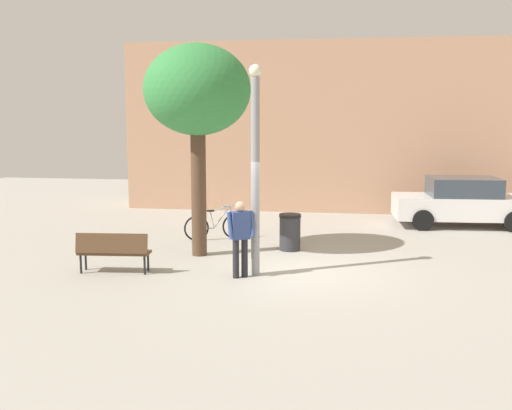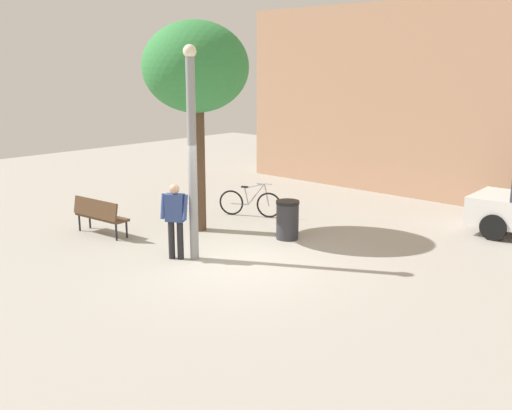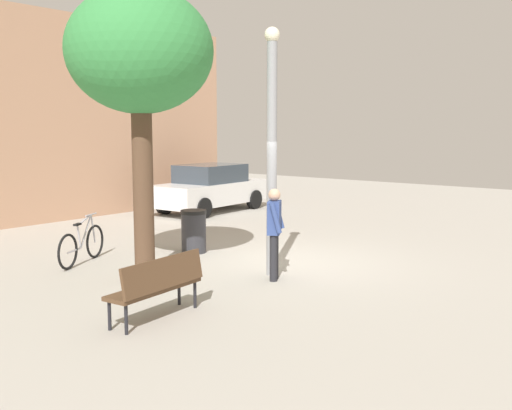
{
  "view_description": "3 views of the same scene",
  "coord_description": "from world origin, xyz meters",
  "px_view_note": "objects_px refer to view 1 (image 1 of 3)",
  "views": [
    {
      "loc": [
        1.08,
        -13.25,
        3.51
      ],
      "look_at": [
        -1.1,
        0.81,
        1.37
      ],
      "focal_mm": 42.55,
      "sensor_mm": 36.0,
      "label": 1
    },
    {
      "loc": [
        8.52,
        -8.67,
        4.14
      ],
      "look_at": [
        -0.24,
        0.85,
        1.1
      ],
      "focal_mm": 41.92,
      "sensor_mm": 36.0,
      "label": 2
    },
    {
      "loc": [
        -9.71,
        -7.08,
        2.76
      ],
      "look_at": [
        -0.91,
        -0.0,
        1.29
      ],
      "focal_mm": 41.98,
      "sensor_mm": 36.0,
      "label": 3
    }
  ],
  "objects_px": {
    "lamppost": "(255,165)",
    "person_by_lamppost": "(240,234)",
    "plaza_tree": "(197,93)",
    "trash_bin": "(290,232)",
    "park_bench": "(113,249)",
    "parked_car_white": "(463,202)",
    "bicycle_silver": "(216,226)"
  },
  "relations": [
    {
      "from": "lamppost",
      "to": "parked_car_white",
      "type": "distance_m",
      "value": 8.89
    },
    {
      "from": "lamppost",
      "to": "bicycle_silver",
      "type": "bearing_deg",
      "value": 115.19
    },
    {
      "from": "lamppost",
      "to": "bicycle_silver",
      "type": "distance_m",
      "value": 4.44
    },
    {
      "from": "plaza_tree",
      "to": "trash_bin",
      "type": "relative_size",
      "value": 5.48
    },
    {
      "from": "park_bench",
      "to": "lamppost",
      "type": "bearing_deg",
      "value": 6.39
    },
    {
      "from": "plaza_tree",
      "to": "parked_car_white",
      "type": "distance_m",
      "value": 9.43
    },
    {
      "from": "park_bench",
      "to": "plaza_tree",
      "type": "distance_m",
      "value": 4.27
    },
    {
      "from": "lamppost",
      "to": "trash_bin",
      "type": "height_order",
      "value": "lamppost"
    },
    {
      "from": "parked_car_white",
      "to": "trash_bin",
      "type": "distance_m",
      "value": 6.56
    },
    {
      "from": "lamppost",
      "to": "parked_car_white",
      "type": "height_order",
      "value": "lamppost"
    },
    {
      "from": "lamppost",
      "to": "person_by_lamppost",
      "type": "xyz_separation_m",
      "value": [
        -0.28,
        -0.28,
        -1.46
      ]
    },
    {
      "from": "bicycle_silver",
      "to": "trash_bin",
      "type": "bearing_deg",
      "value": -24.82
    },
    {
      "from": "bicycle_silver",
      "to": "parked_car_white",
      "type": "bearing_deg",
      "value": 23.75
    },
    {
      "from": "person_by_lamppost",
      "to": "parked_car_white",
      "type": "distance_m",
      "value": 9.14
    },
    {
      "from": "lamppost",
      "to": "plaza_tree",
      "type": "distance_m",
      "value": 2.84
    },
    {
      "from": "person_by_lamppost",
      "to": "plaza_tree",
      "type": "relative_size",
      "value": 0.32
    },
    {
      "from": "park_bench",
      "to": "bicycle_silver",
      "type": "distance_m",
      "value": 4.19
    },
    {
      "from": "lamppost",
      "to": "plaza_tree",
      "type": "relative_size",
      "value": 0.88
    },
    {
      "from": "parked_car_white",
      "to": "park_bench",
      "type": "bearing_deg",
      "value": -140.73
    },
    {
      "from": "parked_car_white",
      "to": "person_by_lamppost",
      "type": "bearing_deg",
      "value": -129.65
    },
    {
      "from": "park_bench",
      "to": "plaza_tree",
      "type": "bearing_deg",
      "value": 53.78
    },
    {
      "from": "lamppost",
      "to": "person_by_lamppost",
      "type": "height_order",
      "value": "lamppost"
    },
    {
      "from": "lamppost",
      "to": "park_bench",
      "type": "distance_m",
      "value": 3.68
    },
    {
      "from": "park_bench",
      "to": "plaza_tree",
      "type": "relative_size",
      "value": 0.31
    },
    {
      "from": "plaza_tree",
      "to": "trash_bin",
      "type": "distance_m",
      "value": 4.27
    },
    {
      "from": "lamppost",
      "to": "person_by_lamppost",
      "type": "distance_m",
      "value": 1.51
    },
    {
      "from": "lamppost",
      "to": "person_by_lamppost",
      "type": "bearing_deg",
      "value": -135.06
    },
    {
      "from": "lamppost",
      "to": "parked_car_white",
      "type": "relative_size",
      "value": 1.06
    },
    {
      "from": "bicycle_silver",
      "to": "parked_car_white",
      "type": "relative_size",
      "value": 0.38
    },
    {
      "from": "plaza_tree",
      "to": "trash_bin",
      "type": "bearing_deg",
      "value": 22.57
    },
    {
      "from": "plaza_tree",
      "to": "trash_bin",
      "type": "height_order",
      "value": "plaza_tree"
    },
    {
      "from": "park_bench",
      "to": "plaza_tree",
      "type": "xyz_separation_m",
      "value": [
        1.46,
        2.0,
        3.48
      ]
    }
  ]
}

